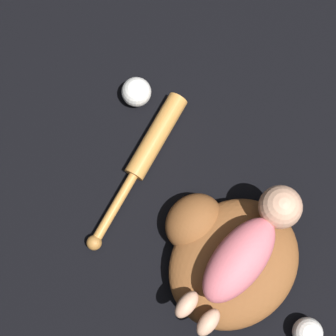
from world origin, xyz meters
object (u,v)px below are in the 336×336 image
baseball_glove (228,256)px  baseball (136,92)px  baby_figure (249,247)px  baseball_bat (147,152)px  baseball_spare (308,333)px

baseball_glove → baseball: bearing=86.8°
baseball_glove → baby_figure: size_ratio=1.03×
baby_figure → baseball_bat: bearing=101.4°
baseball_bat → baseball: baseball is taller
baseball_bat → baseball: bearing=68.9°
baseball → baseball_spare: baseball is taller
baseball_glove → baseball_bat: size_ratio=0.97×
baseball_bat → baseball_spare: (0.09, -0.54, 0.01)m
baseball_bat → baseball_spare: 0.55m
baby_figure → baseball_spare: (0.03, -0.22, -0.11)m
baseball_glove → baseball: 0.45m
baseball_bat → baseball_spare: baseball_spare is taller
baseball → baseball_spare: 0.68m
baseball_bat → baseball: (0.05, 0.14, 0.01)m
baseball_glove → baseball_bat: bearing=95.5°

